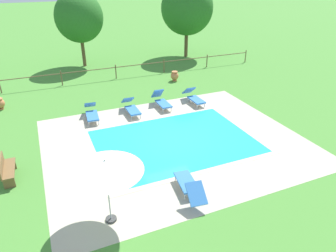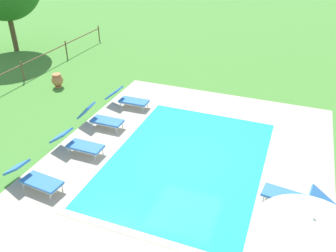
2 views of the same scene
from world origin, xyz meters
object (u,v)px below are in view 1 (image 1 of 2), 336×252
(terracotta_urn_near_fence, at_px, (0,103))
(sun_lounger_north_mid, at_px, (162,101))
(wooden_bench_lawn_side, at_px, (6,169))
(tree_centre, at_px, (79,17))
(sun_lounger_south_near_corner, at_px, (131,107))
(sun_lounger_north_end, at_px, (189,185))
(tree_west_mid, at_px, (187,8))
(patio_umbrella_open_foreground, at_px, (105,166))
(terracotta_urn_by_tree, at_px, (175,76))
(sun_lounger_north_near_steps, at_px, (92,113))
(sun_lounger_north_far, at_px, (194,97))

(terracotta_urn_near_fence, bearing_deg, sun_lounger_north_mid, -21.30)
(wooden_bench_lawn_side, relative_size, terracotta_urn_near_fence, 2.25)
(wooden_bench_lawn_side, height_order, tree_centre, tree_centre)
(sun_lounger_south_near_corner, distance_m, terracotta_urn_near_fence, 7.69)
(sun_lounger_north_end, bearing_deg, tree_west_mid, 64.00)
(sun_lounger_north_end, xyz_separation_m, patio_umbrella_open_foreground, (-2.92, -0.20, 1.74))
(sun_lounger_north_end, xyz_separation_m, tree_centre, (-0.54, 18.46, 3.56))
(wooden_bench_lawn_side, bearing_deg, tree_centre, 69.79)
(tree_centre, bearing_deg, terracotta_urn_by_tree, -51.12)
(sun_lounger_north_near_steps, distance_m, sun_lounger_south_near_corner, 2.19)
(sun_lounger_north_near_steps, xyz_separation_m, wooden_bench_lawn_side, (-4.02, -4.14, 0.10))
(terracotta_urn_near_fence, bearing_deg, patio_umbrella_open_foreground, -71.88)
(sun_lounger_north_end, distance_m, terracotta_urn_near_fence, 12.95)
(sun_lounger_north_near_steps, xyz_separation_m, tree_centre, (1.46, 10.75, 3.56))
(sun_lounger_north_near_steps, height_order, tree_centre, tree_centre)
(sun_lounger_north_end, height_order, terracotta_urn_near_fence, sun_lounger_north_end)
(sun_lounger_north_end, xyz_separation_m, terracotta_urn_near_fence, (-6.62, 11.13, -0.00))
(sun_lounger_north_mid, xyz_separation_m, patio_umbrella_open_foreground, (-5.02, -7.92, 1.72))
(sun_lounger_north_far, xyz_separation_m, tree_west_mid, (4.63, 10.47, 3.90))
(sun_lounger_north_mid, relative_size, sun_lounger_north_end, 0.91)
(terracotta_urn_by_tree, xyz_separation_m, tree_west_mid, (3.96, 6.15, 3.89))
(sun_lounger_north_near_steps, relative_size, sun_lounger_north_end, 0.99)
(sun_lounger_north_mid, distance_m, patio_umbrella_open_foreground, 9.54)
(wooden_bench_lawn_side, bearing_deg, sun_lounger_north_far, 21.20)
(wooden_bench_lawn_side, bearing_deg, patio_umbrella_open_foreground, -50.52)
(sun_lounger_south_near_corner, height_order, patio_umbrella_open_foreground, patio_umbrella_open_foreground)
(sun_lounger_north_mid, relative_size, terracotta_urn_near_fence, 2.84)
(sun_lounger_north_mid, xyz_separation_m, terracotta_urn_by_tree, (2.70, 4.11, -0.01))
(wooden_bench_lawn_side, height_order, terracotta_urn_by_tree, wooden_bench_lawn_side)
(sun_lounger_north_near_steps, distance_m, tree_centre, 11.42)
(sun_lounger_north_near_steps, distance_m, terracotta_urn_near_fence, 5.75)
(sun_lounger_south_near_corner, relative_size, terracotta_urn_near_fence, 3.02)
(tree_west_mid, height_order, tree_centre, tree_west_mid)
(terracotta_urn_near_fence, xyz_separation_m, terracotta_urn_by_tree, (11.43, 0.70, 0.02))
(sun_lounger_north_end, distance_m, patio_umbrella_open_foreground, 3.40)
(sun_lounger_north_far, relative_size, tree_centre, 0.34)
(sun_lounger_north_far, xyz_separation_m, sun_lounger_south_near_corner, (-3.96, 0.04, -0.01))
(sun_lounger_north_near_steps, relative_size, terracotta_urn_near_fence, 3.09)
(terracotta_urn_by_tree, bearing_deg, wooden_bench_lawn_side, -142.65)
(sun_lounger_north_end, bearing_deg, tree_centre, 91.67)
(sun_lounger_north_near_steps, relative_size, wooden_bench_lawn_side, 1.37)
(wooden_bench_lawn_side, distance_m, tree_centre, 16.24)
(patio_umbrella_open_foreground, distance_m, terracotta_urn_by_tree, 14.40)
(sun_lounger_north_mid, distance_m, terracotta_urn_by_tree, 4.92)
(sun_lounger_north_near_steps, xyz_separation_m, sun_lounger_north_mid, (4.10, 0.01, 0.02))
(sun_lounger_south_near_corner, distance_m, tree_west_mid, 14.07)
(terracotta_urn_near_fence, bearing_deg, sun_lounger_north_near_steps, -36.44)
(wooden_bench_lawn_side, distance_m, tree_west_mid, 21.00)
(patio_umbrella_open_foreground, relative_size, tree_west_mid, 0.35)
(patio_umbrella_open_foreground, bearing_deg, sun_lounger_north_far, 47.53)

